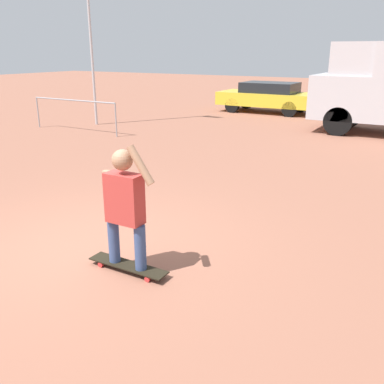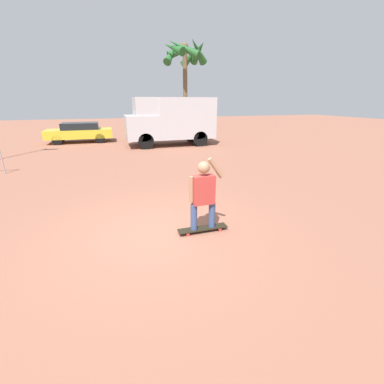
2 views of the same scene
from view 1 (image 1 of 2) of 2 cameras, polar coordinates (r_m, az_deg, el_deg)
The scene contains 5 objects.
ground_plane at distance 6.23m, azimuth -13.73°, elevation -7.11°, with size 80.00×80.00×0.00m, color #935B47.
skateboard at distance 5.46m, azimuth -8.54°, elevation -9.69°, with size 1.09×0.23×0.09m.
person_skateboarder at distance 5.12m, azimuth -8.99°, elevation -1.28°, with size 0.73×0.25×1.54m.
parked_car_yellow at distance 19.55m, azimuth 10.06°, elevation 12.46°, with size 4.21×1.81×1.30m.
plaza_railing_segment at distance 15.03m, azimuth -15.49°, elevation 11.08°, with size 3.59×0.05×1.08m.
Camera 1 is at (4.00, -3.99, 2.62)m, focal length 40.00 mm.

